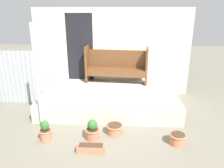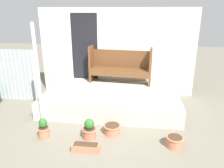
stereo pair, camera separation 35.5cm
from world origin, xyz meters
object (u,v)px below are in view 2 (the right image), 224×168
(flower_pot_far_right, at_px, (175,141))
(planter_box_rect, at_px, (86,147))
(bench, at_px, (120,65))
(support_post, at_px, (38,76))
(flower_pot_left, at_px, (44,129))
(flower_pot_middle, at_px, (89,130))
(flower_pot_right, at_px, (112,129))

(flower_pot_far_right, relative_size, planter_box_rect, 0.65)
(bench, relative_size, planter_box_rect, 3.58)
(support_post, relative_size, bench, 1.24)
(flower_pot_left, bearing_deg, planter_box_rect, -19.73)
(flower_pot_middle, bearing_deg, support_post, 158.36)
(flower_pot_left, height_order, flower_pot_middle, flower_pot_middle)
(support_post, distance_m, flower_pot_far_right, 3.16)
(flower_pot_left, relative_size, planter_box_rect, 0.84)
(bench, bearing_deg, flower_pot_left, -113.04)
(flower_pot_left, height_order, flower_pot_right, flower_pot_left)
(flower_pot_far_right, bearing_deg, planter_box_rect, -168.70)
(support_post, xyz_separation_m, flower_pot_far_right, (2.93, -0.58, -1.02))
(bench, xyz_separation_m, flower_pot_right, (0.04, -2.21, -0.86))
(support_post, distance_m, flower_pot_right, 1.98)
(support_post, bearing_deg, flower_pot_left, -63.83)
(support_post, xyz_separation_m, bench, (1.64, 1.95, -0.17))
(support_post, distance_m, planter_box_rect, 1.89)
(flower_pot_middle, bearing_deg, flower_pot_far_right, -3.24)
(flower_pot_left, relative_size, flower_pot_right, 1.16)
(flower_pot_left, bearing_deg, flower_pot_right, 12.63)
(flower_pot_middle, height_order, flower_pot_right, flower_pot_middle)
(bench, bearing_deg, flower_pot_right, -83.82)
(support_post, bearing_deg, flower_pot_right, -8.71)
(support_post, height_order, flower_pot_middle, support_post)
(support_post, distance_m, bench, 2.55)
(support_post, xyz_separation_m, flower_pot_middle, (1.23, -0.49, -0.96))
(bench, xyz_separation_m, planter_box_rect, (-0.38, -2.87, -0.91))
(flower_pot_left, xyz_separation_m, flower_pot_far_right, (2.65, -0.02, -0.07))
(flower_pot_left, bearing_deg, flower_pot_far_right, -0.34)
(flower_pot_right, bearing_deg, bench, 90.94)
(bench, height_order, planter_box_rect, bench)
(flower_pot_left, relative_size, flower_pot_middle, 1.00)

